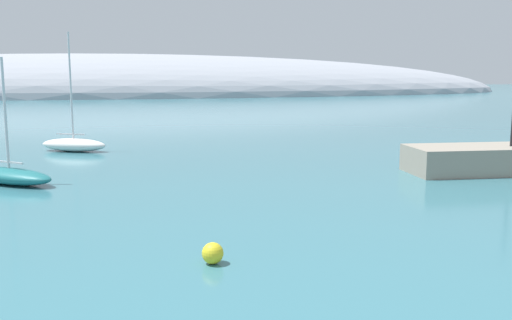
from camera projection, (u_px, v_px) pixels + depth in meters
name	position (u px, v px, depth m)	size (l,w,h in m)	color
distant_ridge	(116.00, 94.00, 178.80)	(273.47, 79.18, 25.50)	#999EA8
sailboat_teal_near_shore	(9.00, 175.00, 32.80)	(6.21, 5.76, 7.38)	#1E6B70
sailboat_white_end_of_line	(74.00, 144.00, 46.51)	(6.00, 4.42, 9.82)	white
mooring_buoy_yellow	(213.00, 253.00, 18.96)	(0.75, 0.75, 0.75)	yellow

